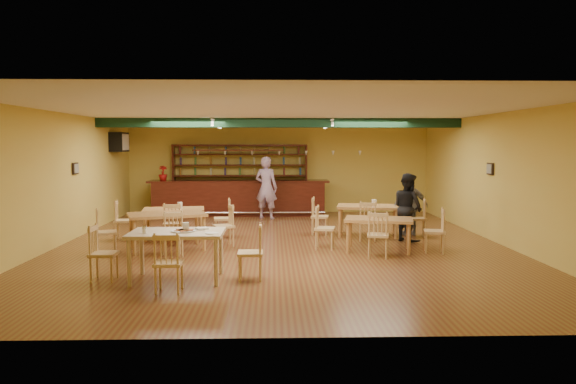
{
  "coord_description": "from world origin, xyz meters",
  "views": [
    {
      "loc": [
        -0.19,
        -12.19,
        2.27
      ],
      "look_at": [
        0.16,
        0.6,
        1.15
      ],
      "focal_mm": 33.74,
      "sensor_mm": 36.0,
      "label": 1
    }
  ],
  "objects_px": {
    "bar_counter": "(239,198)",
    "dining_table_c": "(167,232)",
    "near_table": "(177,256)",
    "dining_table_b": "(368,221)",
    "patron_bar": "(266,188)",
    "patron_right_a": "(408,207)",
    "dining_table_d": "(378,234)",
    "dining_table_a": "(174,223)"
  },
  "relations": [
    {
      "from": "bar_counter",
      "to": "dining_table_c",
      "type": "height_order",
      "value": "bar_counter"
    },
    {
      "from": "near_table",
      "to": "dining_table_c",
      "type": "bearing_deg",
      "value": 104.53
    },
    {
      "from": "bar_counter",
      "to": "dining_table_b",
      "type": "xyz_separation_m",
      "value": [
        3.46,
        -3.99,
        -0.19
      ]
    },
    {
      "from": "patron_bar",
      "to": "patron_right_a",
      "type": "height_order",
      "value": "patron_bar"
    },
    {
      "from": "dining_table_c",
      "to": "patron_bar",
      "type": "height_order",
      "value": "patron_bar"
    },
    {
      "from": "dining_table_c",
      "to": "near_table",
      "type": "xyz_separation_m",
      "value": [
        0.68,
        -2.64,
        0.01
      ]
    },
    {
      "from": "bar_counter",
      "to": "patron_bar",
      "type": "height_order",
      "value": "patron_bar"
    },
    {
      "from": "patron_right_a",
      "to": "patron_bar",
      "type": "bearing_deg",
      "value": 15.17
    },
    {
      "from": "dining_table_c",
      "to": "near_table",
      "type": "relative_size",
      "value": 1.04
    },
    {
      "from": "dining_table_b",
      "to": "patron_right_a",
      "type": "xyz_separation_m",
      "value": [
        0.8,
        -0.8,
        0.43
      ]
    },
    {
      "from": "dining_table_d",
      "to": "dining_table_a",
      "type": "bearing_deg",
      "value": 171.91
    },
    {
      "from": "bar_counter",
      "to": "dining_table_a",
      "type": "height_order",
      "value": "bar_counter"
    },
    {
      "from": "dining_table_d",
      "to": "patron_bar",
      "type": "bearing_deg",
      "value": 127.78
    },
    {
      "from": "dining_table_a",
      "to": "dining_table_d",
      "type": "height_order",
      "value": "dining_table_a"
    },
    {
      "from": "bar_counter",
      "to": "dining_table_a",
      "type": "bearing_deg",
      "value": -107.32
    },
    {
      "from": "near_table",
      "to": "patron_bar",
      "type": "relative_size",
      "value": 0.8
    },
    {
      "from": "near_table",
      "to": "patron_right_a",
      "type": "distance_m",
      "value": 5.98
    },
    {
      "from": "dining_table_d",
      "to": "patron_bar",
      "type": "relative_size",
      "value": 0.74
    },
    {
      "from": "dining_table_c",
      "to": "bar_counter",
      "type": "bearing_deg",
      "value": 59.23
    },
    {
      "from": "patron_right_a",
      "to": "near_table",
      "type": "bearing_deg",
      "value": 101.54
    },
    {
      "from": "bar_counter",
      "to": "near_table",
      "type": "relative_size",
      "value": 3.72
    },
    {
      "from": "dining_table_d",
      "to": "near_table",
      "type": "distance_m",
      "value": 4.56
    },
    {
      "from": "dining_table_a",
      "to": "near_table",
      "type": "distance_m",
      "value": 4.21
    },
    {
      "from": "dining_table_a",
      "to": "near_table",
      "type": "bearing_deg",
      "value": -86.6
    },
    {
      "from": "dining_table_c",
      "to": "near_table",
      "type": "distance_m",
      "value": 2.73
    },
    {
      "from": "patron_right_a",
      "to": "dining_table_a",
      "type": "bearing_deg",
      "value": 59.03
    },
    {
      "from": "near_table",
      "to": "patron_right_a",
      "type": "xyz_separation_m",
      "value": [
        4.78,
        3.57,
        0.39
      ]
    },
    {
      "from": "bar_counter",
      "to": "patron_bar",
      "type": "bearing_deg",
      "value": -42.99
    },
    {
      "from": "dining_table_a",
      "to": "patron_right_a",
      "type": "distance_m",
      "value": 5.63
    },
    {
      "from": "bar_counter",
      "to": "dining_table_a",
      "type": "relative_size",
      "value": 3.95
    },
    {
      "from": "dining_table_b",
      "to": "dining_table_c",
      "type": "bearing_deg",
      "value": -149.65
    },
    {
      "from": "dining_table_b",
      "to": "patron_bar",
      "type": "bearing_deg",
      "value": 139.13
    },
    {
      "from": "dining_table_c",
      "to": "patron_right_a",
      "type": "xyz_separation_m",
      "value": [
        5.46,
        0.93,
        0.4
      ]
    },
    {
      "from": "dining_table_a",
      "to": "dining_table_b",
      "type": "distance_m",
      "value": 4.79
    },
    {
      "from": "dining_table_a",
      "to": "dining_table_b",
      "type": "height_order",
      "value": "dining_table_b"
    },
    {
      "from": "near_table",
      "to": "patron_right_a",
      "type": "bearing_deg",
      "value": 36.85
    },
    {
      "from": "dining_table_a",
      "to": "patron_bar",
      "type": "height_order",
      "value": "patron_bar"
    },
    {
      "from": "patron_bar",
      "to": "patron_right_a",
      "type": "bearing_deg",
      "value": 151.03
    },
    {
      "from": "dining_table_c",
      "to": "dining_table_d",
      "type": "xyz_separation_m",
      "value": [
        4.55,
        -0.23,
        -0.05
      ]
    },
    {
      "from": "patron_bar",
      "to": "dining_table_a",
      "type": "bearing_deg",
      "value": 77.72
    },
    {
      "from": "dining_table_b",
      "to": "patron_right_a",
      "type": "bearing_deg",
      "value": -35.0
    },
    {
      "from": "bar_counter",
      "to": "patron_right_a",
      "type": "height_order",
      "value": "patron_right_a"
    }
  ]
}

